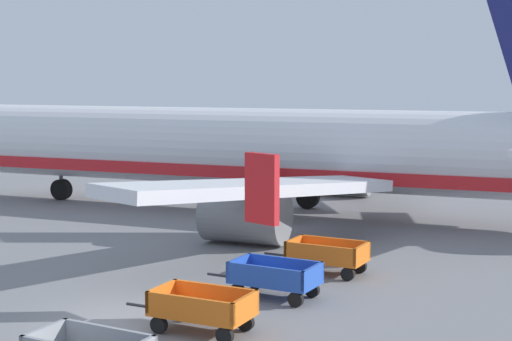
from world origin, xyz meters
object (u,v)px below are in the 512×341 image
object	(u,v)px
baggage_cart_fourth_in_row	(275,278)
baggage_cart_far_end	(327,255)
airplane	(264,150)
baggage_cart_third_in_row	(202,309)

from	to	relation	value
baggage_cart_fourth_in_row	baggage_cart_far_end	size ratio (longest dim) A/B	1.00
baggage_cart_fourth_in_row	baggage_cart_far_end	world-z (taller)	same
airplane	baggage_cart_fourth_in_row	distance (m)	14.61
baggage_cart_third_in_row	baggage_cart_far_end	xyz separation A→B (m)	(1.16, 6.93, 0.00)
airplane	baggage_cart_far_end	bearing A→B (deg)	-58.32
airplane	baggage_cart_third_in_row	distance (m)	17.77
baggage_cart_third_in_row	baggage_cart_fourth_in_row	distance (m)	3.65
baggage_cart_third_in_row	baggage_cart_far_end	bearing A→B (deg)	80.48
baggage_cart_third_in_row	baggage_cart_fourth_in_row	bearing A→B (deg)	80.64
airplane	baggage_cart_fourth_in_row	world-z (taller)	airplane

